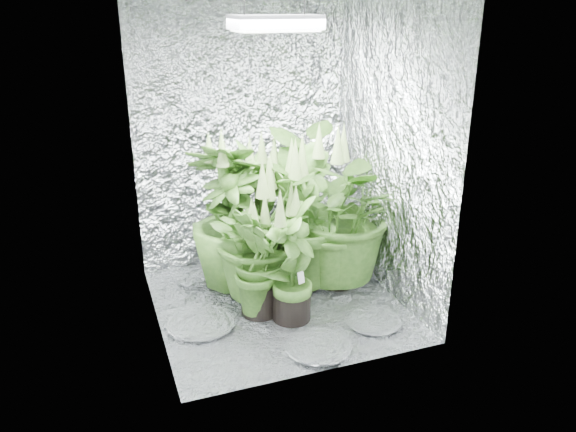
# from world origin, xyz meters

# --- Properties ---
(ground) EXTENTS (1.60, 1.60, 0.00)m
(ground) POSITION_xyz_m (0.00, 0.00, 0.00)
(ground) COLOR silver
(ground) RESTS_ON ground
(walls) EXTENTS (1.62, 1.62, 2.00)m
(walls) POSITION_xyz_m (0.00, 0.00, 1.00)
(walls) COLOR silver
(walls) RESTS_ON ground
(grow_lamp) EXTENTS (0.50, 0.30, 0.22)m
(grow_lamp) POSITION_xyz_m (0.00, 0.00, 1.83)
(grow_lamp) COLOR gray
(grow_lamp) RESTS_ON ceiling
(plant_a) EXTENTS (1.06, 1.06, 1.01)m
(plant_a) POSITION_xyz_m (-0.07, 0.16, 0.47)
(plant_a) COLOR black
(plant_a) RESTS_ON ground
(plant_b) EXTENTS (0.73, 0.73, 1.07)m
(plant_b) POSITION_xyz_m (0.04, 0.55, 0.49)
(plant_b) COLOR black
(plant_b) RESTS_ON ground
(plant_c) EXTENTS (0.72, 0.72, 1.11)m
(plant_c) POSITION_xyz_m (0.24, 0.21, 0.50)
(plant_c) COLOR black
(plant_c) RESTS_ON ground
(plant_d) EXTENTS (0.79, 0.79, 1.15)m
(plant_d) POSITION_xyz_m (-0.21, 0.38, 0.54)
(plant_d) COLOR black
(plant_d) RESTS_ON ground
(plant_e) EXTENTS (0.99, 0.99, 1.19)m
(plant_e) POSITION_xyz_m (0.51, 0.15, 0.57)
(plant_e) COLOR black
(plant_e) RESTS_ON ground
(plant_f) EXTENTS (0.56, 0.56, 0.91)m
(plant_f) POSITION_xyz_m (0.03, -0.21, 0.41)
(plant_f) COLOR black
(plant_f) RESTS_ON ground
(plant_g) EXTENTS (0.48, 0.48, 0.82)m
(plant_g) POSITION_xyz_m (-0.15, -0.07, 0.37)
(plant_g) COLOR black
(plant_g) RESTS_ON ground
(circulation_fan) EXTENTS (0.21, 0.33, 0.40)m
(circulation_fan) POSITION_xyz_m (0.58, 0.40, 0.17)
(circulation_fan) COLOR black
(circulation_fan) RESTS_ON ground
(plant_label) EXTENTS (0.05, 0.04, 0.08)m
(plant_label) POSITION_xyz_m (0.08, -0.24, 0.30)
(plant_label) COLOR white
(plant_label) RESTS_ON plant_f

